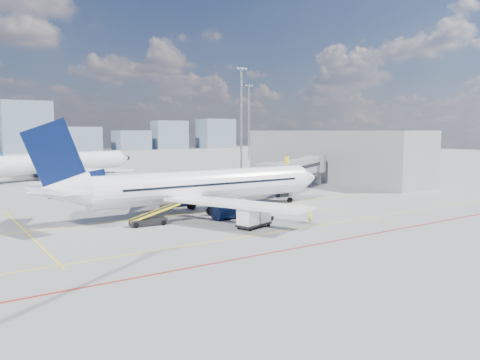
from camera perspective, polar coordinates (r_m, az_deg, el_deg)
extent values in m
plane|color=gray|center=(51.20, -0.26, -5.23)|extent=(420.00, 420.00, 0.00)
cube|color=#FFE80D|center=(57.89, -4.69, -3.93)|extent=(60.00, 0.18, 0.01)
cube|color=#FFE80D|center=(46.44, 3.90, -6.41)|extent=(80.00, 0.15, 0.01)
cube|color=#FFE80D|center=(61.41, 9.60, -3.42)|extent=(0.15, 28.00, 0.01)
cube|color=#FFE80D|center=(51.30, -24.63, -5.76)|extent=(0.15, 30.00, 0.01)
cube|color=maroon|center=(42.01, 8.99, -7.82)|extent=(90.00, 0.25, 0.01)
cube|color=#9CA0A5|center=(76.85, 6.81, 1.44)|extent=(20.84, 13.93, 2.60)
cube|color=black|center=(76.83, 6.81, 1.59)|extent=(20.52, 13.82, 0.55)
cube|color=#9CA0A5|center=(66.45, 3.78, 0.76)|extent=(4.49, 4.56, 3.00)
cube|color=black|center=(71.31, 5.35, -1.76)|extent=(2.20, 1.00, 0.70)
cylinder|color=gray|center=(71.14, 5.36, -0.69)|extent=(0.56, 0.56, 2.70)
cylinder|color=gray|center=(84.37, 8.54, 0.50)|extent=(0.60, 0.60, 3.90)
cylinder|color=#9CA0A5|center=(87.70, 9.11, 1.98)|extent=(4.00, 4.00, 3.00)
cylinder|color=gray|center=(87.86, 9.09, 0.71)|extent=(2.40, 2.40, 3.90)
cube|color=#FFE80D|center=(67.91, 5.76, 2.38)|extent=(1.26, 0.82, 1.20)
cube|color=#9CA0A5|center=(96.07, 10.97, 2.95)|extent=(10.00, 42.00, 10.00)
cube|color=black|center=(92.73, 8.87, 2.88)|extent=(0.25, 40.00, 4.50)
cylinder|color=gray|center=(117.08, 0.15, 7.27)|extent=(0.56, 0.56, 25.00)
cube|color=gray|center=(118.03, 0.16, 13.45)|extent=(3.20, 0.40, 0.50)
cube|color=silver|center=(117.16, -0.27, 13.50)|extent=(0.60, 0.15, 0.35)
cube|color=silver|center=(117.83, 0.23, 13.46)|extent=(0.60, 0.15, 0.35)
cube|color=silver|center=(118.50, 0.72, 13.42)|extent=(0.60, 0.15, 0.35)
cylinder|color=gray|center=(161.22, 1.07, 6.94)|extent=(0.56, 0.56, 25.00)
cube|color=gray|center=(161.92, 1.08, 11.44)|extent=(3.20, 0.40, 0.50)
cube|color=silver|center=(161.03, 0.78, 11.47)|extent=(0.60, 0.15, 0.35)
cube|color=silver|center=(161.71, 1.13, 11.44)|extent=(0.60, 0.15, 0.35)
cube|color=silver|center=(162.41, 1.49, 11.42)|extent=(0.60, 0.15, 0.35)
cube|color=slate|center=(235.04, -24.61, 5.92)|extent=(21.47, 13.25, 23.36)
cube|color=slate|center=(240.11, -19.03, 4.74)|extent=(19.17, 12.45, 11.78)
cube|color=slate|center=(248.38, -13.11, 4.75)|extent=(16.44, 14.56, 10.03)
cube|color=slate|center=(257.01, -8.56, 5.46)|extent=(18.06, 9.94, 15.25)
cube|color=slate|center=(270.89, -2.97, 5.68)|extent=(19.12, 13.65, 16.59)
cylinder|color=white|center=(57.85, -3.97, -0.63)|extent=(29.21, 4.16, 3.79)
cone|color=white|center=(67.35, 8.22, 0.27)|extent=(3.55, 3.84, 3.79)
sphere|color=black|center=(68.26, 9.07, 0.33)|extent=(1.08, 1.08, 1.07)
cone|color=white|center=(51.51, -21.37, -1.26)|extent=(6.27, 3.87, 3.79)
cube|color=black|center=(66.47, 7.41, 0.66)|extent=(1.48, 1.48, 0.44)
cube|color=white|center=(65.07, -8.88, -0.87)|extent=(11.31, 16.69, 0.56)
cube|color=white|center=(49.83, -0.46, -2.91)|extent=(10.99, 16.74, 0.56)
cylinder|color=#08133C|center=(62.86, -6.87, -2.20)|extent=(3.53, 2.28, 2.24)
cylinder|color=#08133C|center=(53.13, -1.41, -3.68)|extent=(3.53, 2.28, 2.24)
cylinder|color=silver|center=(63.70, -5.39, -2.08)|extent=(0.37, 2.30, 2.29)
cylinder|color=silver|center=(54.12, 0.25, -3.50)|extent=(0.37, 2.30, 2.29)
cube|color=#08133C|center=(51.22, -21.52, 2.46)|extent=(6.67, 0.40, 8.29)
cube|color=#08133C|center=(51.93, -18.90, 0.02)|extent=(5.49, 0.36, 2.09)
cube|color=white|center=(54.43, -22.48, -0.57)|extent=(4.79, 6.15, 0.21)
cube|color=white|center=(48.37, -21.06, -1.29)|extent=(4.69, 6.13, 0.21)
cylinder|color=gray|center=(65.56, 6.09, -1.98)|extent=(0.28, 0.28, 1.80)
cylinder|color=black|center=(65.64, 6.08, -2.43)|extent=(0.76, 0.29, 0.76)
cylinder|color=gray|center=(59.93, -5.95, -2.83)|extent=(0.32, 0.32, 1.60)
cylinder|color=black|center=(59.98, -5.95, -3.11)|extent=(1.01, 0.66, 1.00)
cylinder|color=gray|center=(55.55, -3.54, -3.51)|extent=(0.32, 0.32, 1.60)
cylinder|color=black|center=(55.60, -3.54, -3.82)|extent=(1.01, 0.66, 1.00)
cube|color=black|center=(59.68, -4.45, -0.15)|extent=(23.91, 0.40, 0.25)
cube|color=black|center=(56.45, -2.60, -0.49)|extent=(23.91, 0.40, 0.25)
cylinder|color=white|center=(106.50, -20.70, 2.05)|extent=(29.98, 16.74, 4.05)
cone|color=white|center=(118.08, -14.04, 2.61)|extent=(5.09, 5.24, 4.05)
sphere|color=black|center=(119.11, -13.55, 2.65)|extent=(1.52, 1.52, 1.14)
cube|color=black|center=(117.10, -14.52, 2.85)|extent=(2.07, 2.07, 0.47)
cube|color=white|center=(113.15, -24.23, 1.55)|extent=(5.65, 17.21, 0.60)
cube|color=white|center=(98.40, -18.00, 1.19)|extent=(16.46, 15.36, 0.60)
cylinder|color=#08133C|center=(111.15, -22.79, 0.87)|extent=(4.40, 3.74, 2.39)
cylinder|color=#08133C|center=(101.70, -18.77, 0.58)|extent=(4.40, 3.74, 2.39)
cylinder|color=silver|center=(112.32, -21.98, 0.95)|extent=(1.36, 2.38, 2.45)
cylinder|color=silver|center=(102.98, -17.93, 0.67)|extent=(1.36, 2.38, 2.45)
cylinder|color=black|center=(108.21, -21.96, 0.57)|extent=(1.18, 1.01, 1.00)
cylinder|color=black|center=(103.96, -20.16, 0.43)|extent=(1.18, 1.01, 1.00)
cylinder|color=black|center=(115.89, -15.20, 1.07)|extent=(0.81, 0.57, 0.76)
cube|color=white|center=(52.05, 2.95, -4.45)|extent=(2.41, 1.84, 0.78)
cube|color=white|center=(51.62, 2.72, -3.88)|extent=(1.30, 1.39, 0.58)
cube|color=black|center=(51.59, 2.72, -3.67)|extent=(1.20, 1.31, 0.34)
cylinder|color=black|center=(51.17, 2.99, -4.94)|extent=(0.59, 0.39, 0.54)
cylinder|color=black|center=(51.74, 1.98, -4.81)|extent=(0.59, 0.39, 0.54)
cylinder|color=black|center=(52.47, 3.90, -4.67)|extent=(0.59, 0.39, 0.54)
cylinder|color=black|center=(53.02, 2.91, -4.55)|extent=(0.59, 0.39, 0.54)
cube|color=black|center=(48.63, 1.70, -5.42)|extent=(4.30, 2.81, 0.20)
cube|color=white|center=(47.68, 0.97, -4.46)|extent=(2.10, 2.07, 1.71)
cube|color=white|center=(49.23, 2.41, -4.13)|extent=(2.10, 2.07, 1.71)
cylinder|color=black|center=(47.02, 1.29, -6.03)|extent=(0.38, 0.25, 0.35)
cylinder|color=black|center=(47.96, -0.16, -5.79)|extent=(0.38, 0.25, 0.35)
cylinder|color=black|center=(49.43, 3.50, -5.45)|extent=(0.38, 0.25, 0.35)
cylinder|color=black|center=(50.33, 2.08, -5.23)|extent=(0.38, 0.25, 0.35)
cube|color=black|center=(50.56, -11.13, -5.02)|extent=(3.99, 1.81, 0.64)
cube|color=black|center=(50.59, -10.35, -3.88)|extent=(5.58, 1.54, 1.69)
cube|color=#FFE80D|center=(51.07, -10.52, -3.79)|extent=(5.50, 0.70, 1.76)
cube|color=#FFE80D|center=(50.12, -10.18, -3.97)|extent=(5.50, 0.70, 1.76)
cylinder|color=black|center=(49.59, -12.54, -5.43)|extent=(0.57, 0.28, 0.55)
cylinder|color=black|center=(50.81, -12.93, -5.16)|extent=(0.57, 0.28, 0.55)
cylinder|color=black|center=(50.41, -9.31, -5.17)|extent=(0.57, 0.28, 0.55)
cylinder|color=black|center=(51.61, -9.76, -4.92)|extent=(0.57, 0.28, 0.55)
imported|color=#F5FF1A|center=(51.61, 8.56, -4.32)|extent=(0.62, 0.68, 1.57)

